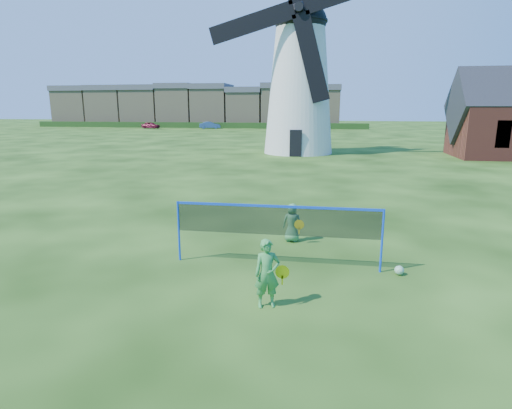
{
  "coord_description": "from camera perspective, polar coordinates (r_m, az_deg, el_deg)",
  "views": [
    {
      "loc": [
        1.86,
        -9.53,
        3.87
      ],
      "look_at": [
        0.2,
        0.5,
        1.5
      ],
      "focal_mm": 29.66,
      "sensor_mm": 36.0,
      "label": 1
    }
  ],
  "objects": [
    {
      "name": "badminton_net",
      "position": [
        10.28,
        2.81,
        -2.31
      ],
      "size": [
        5.05,
        0.05,
        1.55
      ],
      "color": "blue",
      "rests_on": "ground"
    },
    {
      "name": "terraced_houses",
      "position": [
        85.56,
        -8.51,
        13.03
      ],
      "size": [
        56.33,
        8.4,
        8.09
      ],
      "color": "tan",
      "rests_on": "ground"
    },
    {
      "name": "play_ball",
      "position": [
        10.59,
        18.75,
        -8.4
      ],
      "size": [
        0.22,
        0.22,
        0.22
      ],
      "primitive_type": "sphere",
      "color": "green",
      "rests_on": "ground"
    },
    {
      "name": "ground",
      "position": [
        10.45,
        -1.55,
        -8.61
      ],
      "size": [
        220.0,
        220.0,
        0.0
      ],
      "primitive_type": "plane",
      "color": "black",
      "rests_on": "ground"
    },
    {
      "name": "windmill",
      "position": [
        36.16,
        5.88,
        16.43
      ],
      "size": [
        13.89,
        5.7,
        17.95
      ],
      "color": "silver",
      "rests_on": "ground"
    },
    {
      "name": "car_right",
      "position": [
        76.21,
        -6.22,
        10.59
      ],
      "size": [
        3.86,
        2.01,
        1.21
      ],
      "primitive_type": "imported",
      "rotation": [
        0.0,
        0.0,
        1.78
      ],
      "color": "navy",
      "rests_on": "ground"
    },
    {
      "name": "player_boy",
      "position": [
        12.35,
        4.9,
        -2.45
      ],
      "size": [
        0.64,
        0.42,
        1.13
      ],
      "rotation": [
        0.0,
        0.0,
        3.11
      ],
      "color": "#469252",
      "rests_on": "ground"
    },
    {
      "name": "car_left",
      "position": [
        78.78,
        -14.02,
        10.33
      ],
      "size": [
        3.5,
        1.9,
        1.13
      ],
      "primitive_type": "imported",
      "rotation": [
        0.0,
        0.0,
        1.39
      ],
      "color": "maroon",
      "rests_on": "ground"
    },
    {
      "name": "hedge",
      "position": [
        79.28,
        -8.29,
        10.55
      ],
      "size": [
        62.0,
        0.8,
        1.0
      ],
      "primitive_type": "cube",
      "color": "#193814",
      "rests_on": "ground"
    },
    {
      "name": "player_girl",
      "position": [
        8.34,
        1.52,
        -9.31
      ],
      "size": [
        0.71,
        0.47,
        1.38
      ],
      "rotation": [
        0.0,
        0.0,
        0.32
      ],
      "color": "#3A9244",
      "rests_on": "ground"
    }
  ]
}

